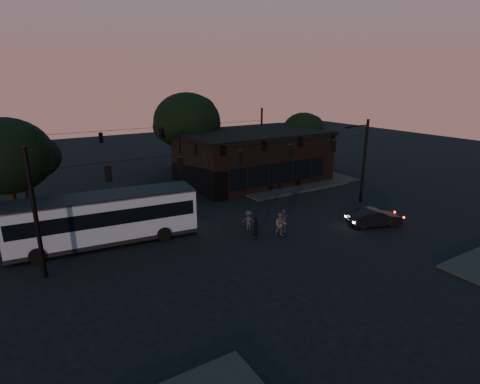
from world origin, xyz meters
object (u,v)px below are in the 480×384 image
building (252,156)px  bus (105,216)px  pedestrian_d (249,221)px  car (375,217)px  pedestrian_a (256,228)px  pedestrian_c (284,222)px  pedestrian_b (281,225)px

building → bus: size_ratio=1.24×
pedestrian_d → car: bearing=-165.1°
pedestrian_a → pedestrian_c: size_ratio=0.92×
pedestrian_b → pedestrian_d: bearing=152.5°
pedestrian_b → pedestrian_d: (-1.36, 2.08, -0.10)m
car → pedestrian_d: 9.71m
pedestrian_b → car: bearing=12.5°
car → pedestrian_b: pedestrian_b is taller
bus → pedestrian_c: 12.43m
building → car: bearing=-89.0°
building → pedestrian_c: building is taller
building → pedestrian_b: bearing=-116.2°
car → pedestrian_a: pedestrian_a is taller
car → pedestrian_c: bearing=90.9°
building → pedestrian_a: bearing=-122.6°
building → pedestrian_b: size_ratio=8.95×
building → pedestrian_a: size_ratio=9.13×
pedestrian_d → pedestrian_b: bearing=164.3°
pedestrian_b → pedestrian_d: 2.49m
pedestrian_a → pedestrian_d: 1.71m
car → pedestrian_a: bearing=94.6°
bus → pedestrian_c: bus is taller
building → bus: bearing=-153.3°
pedestrian_a → bus: bearing=123.2°
building → pedestrian_a: building is taller
car → pedestrian_d: size_ratio=2.63×
pedestrian_c → pedestrian_d: (-1.84, 1.83, -0.15)m
pedestrian_c → pedestrian_d: bearing=-43.1°
car → pedestrian_c: 7.30m
pedestrian_b → pedestrian_c: bearing=57.7°
pedestrian_a → building: bearing=29.3°
car → pedestrian_c: pedestrian_c is taller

